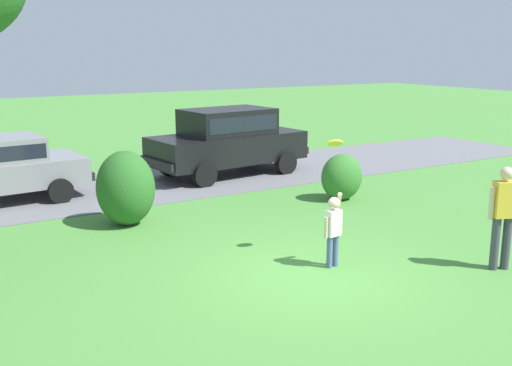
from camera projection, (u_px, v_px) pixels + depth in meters
ground_plane at (311, 277)px, 9.73m from camera, size 80.00×80.00×0.00m
driveway_strip at (140, 185)px, 16.19m from camera, size 28.00×4.40×0.02m
shrub_near_tree at (126, 188)px, 12.47m from camera, size 1.20×1.26×1.56m
shrub_centre_left at (342, 177)px, 14.57m from camera, size 1.06×0.86×1.12m
parked_suv at (228, 138)px, 17.30m from camera, size 4.86×2.45×1.92m
child_thrower at (333, 226)px, 10.04m from camera, size 0.44×0.29×1.29m
frisbee at (335, 143)px, 10.33m from camera, size 0.31×0.26×0.21m
adult_onlooker at (504, 212)px, 9.88m from camera, size 0.49×0.34×1.74m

